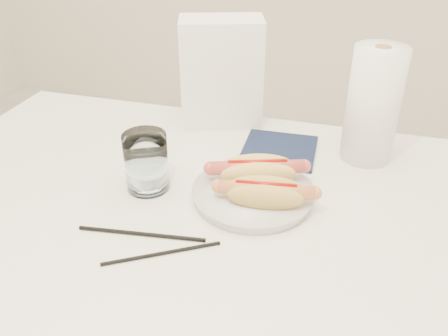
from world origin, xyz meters
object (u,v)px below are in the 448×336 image
(hotdog_left, at_px, (257,171))
(hotdog_right, at_px, (266,193))
(water_glass, at_px, (146,162))
(plate, at_px, (253,195))
(napkin_box, at_px, (222,73))
(paper_towel_roll, at_px, (373,105))
(table, at_px, (199,231))

(hotdog_left, relative_size, hotdog_right, 1.03)
(water_glass, bearing_deg, plate, 4.94)
(hotdog_left, height_order, water_glass, water_glass)
(hotdog_right, height_order, water_glass, water_glass)
(water_glass, bearing_deg, napkin_box, 80.42)
(plate, height_order, water_glass, water_glass)
(hotdog_right, distance_m, napkin_box, 0.39)
(water_glass, distance_m, paper_towel_roll, 0.46)
(plate, bearing_deg, water_glass, -175.06)
(table, relative_size, paper_towel_roll, 5.05)
(hotdog_left, relative_size, water_glass, 1.55)
(table, relative_size, hotdog_right, 7.08)
(hotdog_right, distance_m, paper_towel_roll, 0.31)
(hotdog_left, bearing_deg, table, -155.31)
(paper_towel_roll, bearing_deg, hotdog_left, -136.73)
(table, height_order, napkin_box, napkin_box)
(plate, bearing_deg, paper_towel_roll, 48.42)
(table, bearing_deg, hotdog_left, 43.18)
(hotdog_right, bearing_deg, hotdog_left, 106.15)
(plate, distance_m, water_glass, 0.21)
(water_glass, xyz_separation_m, napkin_box, (0.05, 0.32, 0.07))
(hotdog_left, xyz_separation_m, hotdog_right, (0.03, -0.07, -0.00))
(hotdog_left, xyz_separation_m, napkin_box, (-0.15, 0.27, 0.08))
(plate, relative_size, paper_towel_roll, 0.91)
(table, distance_m, napkin_box, 0.40)
(table, height_order, paper_towel_roll, paper_towel_roll)
(hotdog_right, relative_size, napkin_box, 0.68)
(table, relative_size, hotdog_left, 6.87)
(plate, bearing_deg, table, -151.74)
(plate, xyz_separation_m, hotdog_left, (-0.00, 0.04, 0.03))
(napkin_box, relative_size, paper_towel_roll, 1.05)
(hotdog_left, relative_size, napkin_box, 0.70)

